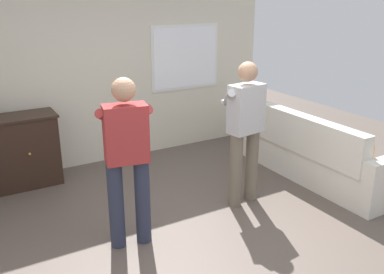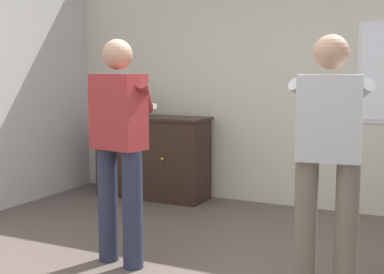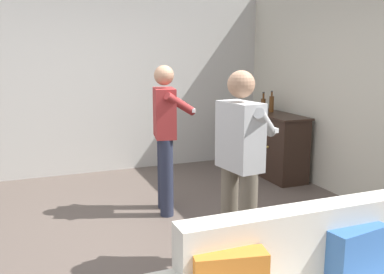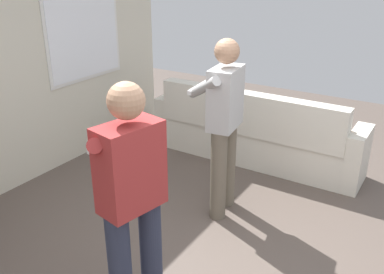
# 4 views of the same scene
# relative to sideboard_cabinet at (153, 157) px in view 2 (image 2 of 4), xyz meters

# --- Properties ---
(wall_back_with_window) EXTENTS (5.20, 0.15, 2.80)m
(wall_back_with_window) POSITION_rel_sideboard_cabinet_xyz_m (1.52, 0.36, 0.93)
(wall_back_with_window) COLOR beige
(wall_back_with_window) RESTS_ON ground
(sideboard_cabinet) EXTENTS (1.32, 0.49, 0.94)m
(sideboard_cabinet) POSITION_rel_sideboard_cabinet_xyz_m (0.00, 0.00, 0.00)
(sideboard_cabinet) COLOR black
(sideboard_cabinet) RESTS_ON ground
(bottle_wine_green) EXTENTS (0.07, 0.07, 0.28)m
(bottle_wine_green) POSITION_rel_sideboard_cabinet_xyz_m (-0.33, 0.02, 0.57)
(bottle_wine_green) COLOR #593314
(bottle_wine_green) RESTS_ON sideboard_cabinet
(bottle_liquor_amber) EXTENTS (0.07, 0.07, 0.32)m
(bottle_liquor_amber) POSITION_rel_sideboard_cabinet_xyz_m (-0.12, 0.04, 0.59)
(bottle_liquor_amber) COLOR #593314
(bottle_liquor_amber) RESTS_ON sideboard_cabinet
(person_standing_left) EXTENTS (0.55, 0.51, 1.68)m
(person_standing_left) POSITION_rel_sideboard_cabinet_xyz_m (0.86, -1.95, 0.47)
(person_standing_left) COLOR #282D42
(person_standing_left) RESTS_ON ground
(person_standing_right) EXTENTS (0.55, 0.50, 1.68)m
(person_standing_right) POSITION_rel_sideboard_cabinet_xyz_m (2.35, -1.80, 0.47)
(person_standing_right) COLOR #6B6051
(person_standing_right) RESTS_ON ground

